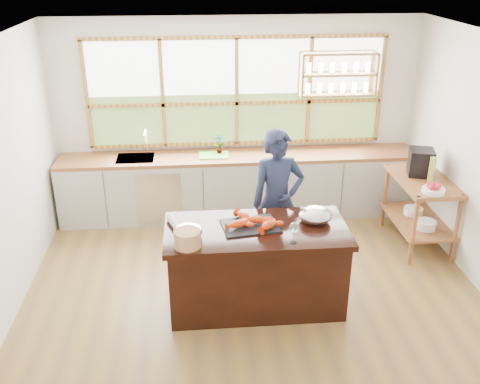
{
  "coord_description": "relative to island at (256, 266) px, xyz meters",
  "views": [
    {
      "loc": [
        -0.58,
        -4.92,
        3.44
      ],
      "look_at": [
        -0.14,
        0.15,
        1.15
      ],
      "focal_mm": 40.0,
      "sensor_mm": 36.0,
      "label": 1
    }
  ],
  "objects": [
    {
      "name": "ground_plane",
      "position": [
        0.0,
        0.2,
        -0.45
      ],
      "size": [
        5.0,
        5.0,
        0.0
      ],
      "primitive_type": "plane",
      "color": "olive"
    },
    {
      "name": "room_shell",
      "position": [
        0.02,
        0.71,
        1.3
      ],
      "size": [
        5.02,
        4.52,
        2.71
      ],
      "color": "silver",
      "rests_on": "ground_plane"
    },
    {
      "name": "back_counter",
      "position": [
        -0.02,
        2.14,
        0.0
      ],
      "size": [
        4.9,
        0.63,
        0.9
      ],
      "color": "#ADACA3",
      "rests_on": "ground_plane"
    },
    {
      "name": "right_shelf_unit",
      "position": [
        2.19,
        1.09,
        0.15
      ],
      "size": [
        0.62,
        1.1,
        0.9
      ],
      "color": "#915A26",
      "rests_on": "ground_plane"
    },
    {
      "name": "island",
      "position": [
        0.0,
        0.0,
        0.0
      ],
      "size": [
        1.85,
        0.9,
        0.9
      ],
      "color": "black",
      "rests_on": "ground_plane"
    },
    {
      "name": "cook",
      "position": [
        0.33,
        0.74,
        0.39
      ],
      "size": [
        0.66,
        0.48,
        1.69
      ],
      "primitive_type": "imported",
      "rotation": [
        0.0,
        0.0,
        0.14
      ],
      "color": "#181E38",
      "rests_on": "ground_plane"
    },
    {
      "name": "potted_plant",
      "position": [
        -0.26,
        2.2,
        0.59
      ],
      "size": [
        0.17,
        0.14,
        0.28
      ],
      "primitive_type": "imported",
      "rotation": [
        0.0,
        0.0,
        0.34
      ],
      "color": "slate",
      "rests_on": "back_counter"
    },
    {
      "name": "cutting_board",
      "position": [
        -0.34,
        2.14,
        0.45
      ],
      "size": [
        0.4,
        0.3,
        0.01
      ],
      "primitive_type": "cube",
      "rotation": [
        0.0,
        0.0,
        -0.01
      ],
      "color": "#60CC3C",
      "rests_on": "back_counter"
    },
    {
      "name": "espresso_machine",
      "position": [
        2.19,
        1.24,
        0.61
      ],
      "size": [
        0.36,
        0.37,
        0.33
      ],
      "primitive_type": "cube",
      "rotation": [
        0.0,
        0.0,
        -0.27
      ],
      "color": "black",
      "rests_on": "right_shelf_unit"
    },
    {
      "name": "wine_bottle",
      "position": [
        2.24,
        1.02,
        0.6
      ],
      "size": [
        0.1,
        0.1,
        0.31
      ],
      "primitive_type": "cylinder",
      "rotation": [
        0.0,
        0.0,
        0.34
      ],
      "color": "#AAB550",
      "rests_on": "right_shelf_unit"
    },
    {
      "name": "fruit_bowl",
      "position": [
        2.14,
        0.7,
        0.49
      ],
      "size": [
        0.26,
        0.26,
        0.11
      ],
      "color": "white",
      "rests_on": "right_shelf_unit"
    },
    {
      "name": "slate_board",
      "position": [
        -0.06,
        0.05,
        0.45
      ],
      "size": [
        0.6,
        0.48,
        0.02
      ],
      "primitive_type": "cube",
      "rotation": [
        0.0,
        0.0,
        0.14
      ],
      "color": "black",
      "rests_on": "island"
    },
    {
      "name": "lobster_pile",
      "position": [
        -0.04,
        0.04,
        0.5
      ],
      "size": [
        0.52,
        0.44,
        0.08
      ],
      "color": "red",
      "rests_on": "slate_board"
    },
    {
      "name": "mixing_bowl_left",
      "position": [
        -0.68,
        -0.11,
        0.51
      ],
      "size": [
        0.28,
        0.28,
        0.14
      ],
      "primitive_type": "ellipsoid",
      "color": "silver",
      "rests_on": "island"
    },
    {
      "name": "mixing_bowl_right",
      "position": [
        0.62,
        0.1,
        0.52
      ],
      "size": [
        0.34,
        0.34,
        0.16
      ],
      "primitive_type": "ellipsoid",
      "color": "silver",
      "rests_on": "island"
    },
    {
      "name": "wine_glass",
      "position": [
        0.32,
        -0.32,
        0.61
      ],
      "size": [
        0.08,
        0.08,
        0.22
      ],
      "color": "white",
      "rests_on": "island"
    },
    {
      "name": "wicker_basket",
      "position": [
        -0.69,
        -0.3,
        0.53
      ],
      "size": [
        0.26,
        0.26,
        0.16
      ],
      "primitive_type": "cylinder",
      "color": "tan",
      "rests_on": "island"
    },
    {
      "name": "parchment_roll",
      "position": [
        -0.83,
        0.12,
        0.49
      ],
      "size": [
        0.18,
        0.31,
        0.08
      ],
      "primitive_type": "cylinder",
      "rotation": [
        1.57,
        0.0,
        0.34
      ],
      "color": "silver",
      "rests_on": "island"
    }
  ]
}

